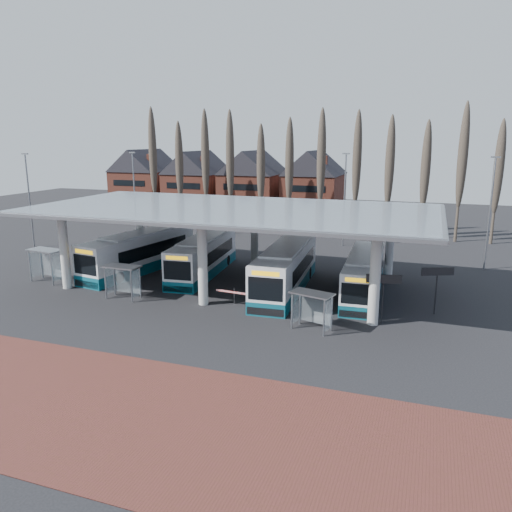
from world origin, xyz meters
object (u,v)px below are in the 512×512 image
(shelter_2, at_px, (313,302))
(bus_1, at_px, (203,256))
(shelter_0, at_px, (47,258))
(shelter_1, at_px, (123,274))
(bus_0, at_px, (140,253))
(bus_3, at_px, (364,275))
(bus_2, at_px, (286,269))

(shelter_2, bearing_deg, bus_1, 156.04)
(shelter_0, height_order, shelter_1, shelter_0)
(bus_0, bearing_deg, bus_3, 7.55)
(shelter_0, relative_size, shelter_1, 1.13)
(bus_2, height_order, shelter_1, bus_2)
(bus_3, bearing_deg, bus_0, 175.56)
(shelter_0, relative_size, shelter_2, 1.09)
(bus_3, xyz_separation_m, shelter_1, (-16.79, -6.89, 0.34))
(bus_3, height_order, shelter_2, bus_3)
(bus_1, height_order, shelter_1, bus_1)
(bus_3, xyz_separation_m, shelter_0, (-25.37, -5.11, 0.51))
(bus_1, distance_m, bus_2, 8.51)
(bus_1, bearing_deg, shelter_0, -155.92)
(bus_0, xyz_separation_m, shelter_0, (-5.37, -5.58, 0.33))
(bus_0, xyz_separation_m, shelter_2, (17.95, -8.83, 0.09))
(bus_0, bearing_deg, bus_1, 17.76)
(bus_1, distance_m, shelter_2, 15.53)
(shelter_1, bearing_deg, bus_1, 74.78)
(bus_2, xyz_separation_m, shelter_2, (3.89, -7.46, 0.09))
(bus_2, relative_size, shelter_2, 4.53)
(shelter_0, xyz_separation_m, shelter_2, (23.32, -3.26, -0.24))
(bus_2, height_order, bus_3, bus_2)
(bus_0, distance_m, shelter_0, 7.75)
(bus_2, distance_m, bus_3, 6.02)
(shelter_1, relative_size, shelter_2, 0.97)
(bus_3, bearing_deg, bus_1, 171.33)
(bus_1, relative_size, shelter_0, 3.89)
(bus_2, bearing_deg, shelter_2, -66.38)
(bus_3, bearing_deg, bus_2, -174.41)
(bus_2, bearing_deg, bus_3, 4.76)
(bus_2, xyz_separation_m, bus_3, (5.95, 0.91, -0.18))
(bus_1, bearing_deg, shelter_2, -44.82)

